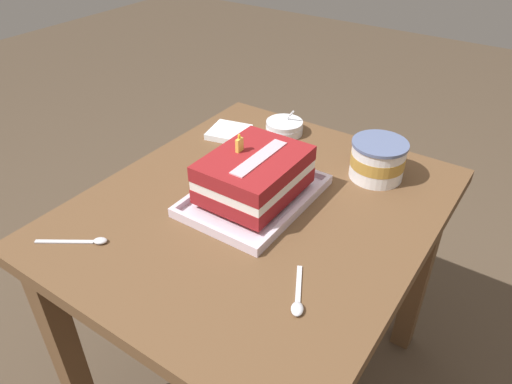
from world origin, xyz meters
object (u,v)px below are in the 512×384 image
birthday_cake (254,174)px  bowl_stack (284,127)px  serving_spoon_by_bowls (298,303)px  serving_spoon_near_tray (88,241)px  foil_tray (254,197)px  ice_cream_tub (378,160)px  napkin_pile (229,132)px

birthday_cake → bowl_stack: 0.37m
bowl_stack → serving_spoon_by_bowls: (-0.58, -0.38, -0.01)m
birthday_cake → serving_spoon_near_tray: birthday_cake is taller
birthday_cake → serving_spoon_near_tray: bearing=148.5°
birthday_cake → foil_tray: bearing=-90.0°
bowl_stack → serving_spoon_by_bowls: 0.69m
foil_tray → birthday_cake: birthday_cake is taller
bowl_stack → ice_cream_tub: ice_cream_tub is taller
bowl_stack → napkin_pile: size_ratio=0.84×
ice_cream_tub → birthday_cake: bearing=142.4°
foil_tray → ice_cream_tub: (0.27, -0.20, 0.04)m
birthday_cake → serving_spoon_by_bowls: birthday_cake is taller
ice_cream_tub → serving_spoon_near_tray: bearing=145.7°
birthday_cake → napkin_pile: bearing=47.4°
birthday_cake → ice_cream_tub: birthday_cake is taller
serving_spoon_near_tray → napkin_pile: bearing=4.6°
birthday_cake → ice_cream_tub: size_ratio=1.74×
birthday_cake → napkin_pile: 0.35m
birthday_cake → serving_spoon_near_tray: 0.41m
bowl_stack → serving_spoon_near_tray: bearing=172.8°
bowl_stack → ice_cream_tub: bearing=-102.8°
foil_tray → bowl_stack: bowl_stack is taller
ice_cream_tub → napkin_pile: size_ratio=1.06×
napkin_pile → foil_tray: bearing=-132.6°
foil_tray → ice_cream_tub: ice_cream_tub is taller
foil_tray → ice_cream_tub: 0.34m
foil_tray → napkin_pile: size_ratio=2.55×
foil_tray → napkin_pile: (0.23, 0.25, 0.00)m
foil_tray → birthday_cake: bearing=90.0°
foil_tray → serving_spoon_near_tray: 0.40m
ice_cream_tub → napkin_pile: 0.46m
ice_cream_tub → napkin_pile: bearing=93.9°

